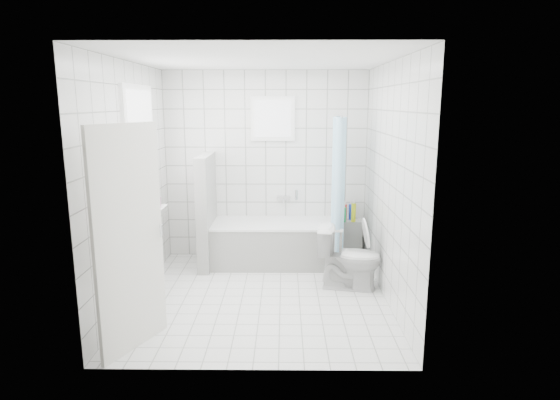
{
  "coord_description": "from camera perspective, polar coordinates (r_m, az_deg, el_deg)",
  "views": [
    {
      "loc": [
        0.26,
        -4.99,
        2.16
      ],
      "look_at": [
        0.21,
        0.35,
        1.05
      ],
      "focal_mm": 30.0,
      "sensor_mm": 36.0,
      "label": 1
    }
  ],
  "objects": [
    {
      "name": "bathtub",
      "position": [
        6.4,
        -0.47,
        -5.25
      ],
      "size": [
        1.72,
        0.77,
        0.58
      ],
      "color": "white",
      "rests_on": "ground"
    },
    {
      "name": "window_back",
      "position": [
        6.45,
        -0.89,
        9.88
      ],
      "size": [
        0.5,
        0.01,
        0.5
      ],
      "primitive_type": "cube",
      "color": "white",
      "rests_on": "wall_back"
    },
    {
      "name": "wall_front",
      "position": [
        3.6,
        -3.63,
        -2.09
      ],
      "size": [
        2.8,
        0.02,
        2.6
      ],
      "primitive_type": "cube",
      "color": "white",
      "rests_on": "ground"
    },
    {
      "name": "wall_back",
      "position": [
        6.55,
        -1.74,
        4.2
      ],
      "size": [
        2.8,
        0.02,
        2.6
      ],
      "primitive_type": "cube",
      "color": "white",
      "rests_on": "ground"
    },
    {
      "name": "tub_faucet",
      "position": [
        6.58,
        0.44,
        0.26
      ],
      "size": [
        0.18,
        0.06,
        0.06
      ],
      "primitive_type": "cube",
      "color": "silver",
      "rests_on": "wall_back"
    },
    {
      "name": "ground",
      "position": [
        5.44,
        -2.29,
        -11.64
      ],
      "size": [
        3.0,
        3.0,
        0.0
      ],
      "primitive_type": "plane",
      "color": "white",
      "rests_on": "ground"
    },
    {
      "name": "sill_bottles",
      "position": [
        5.52,
        -15.89,
        -0.68
      ],
      "size": [
        0.18,
        0.77,
        0.29
      ],
      "color": "#C864AE",
      "rests_on": "window_sill"
    },
    {
      "name": "ledge_bottles",
      "position": [
        6.57,
        8.35,
        -1.55
      ],
      "size": [
        0.2,
        0.19,
        0.26
      ],
      "color": "#1BA657",
      "rests_on": "tiled_ledge"
    },
    {
      "name": "door",
      "position": [
        4.26,
        -17.87,
        -4.65
      ],
      "size": [
        0.38,
        0.74,
        2.0
      ],
      "primitive_type": "cube",
      "rotation": [
        0.0,
        0.0,
        -0.44
      ],
      "color": "silver",
      "rests_on": "ground"
    },
    {
      "name": "toilet",
      "position": [
        5.61,
        8.47,
        -6.97
      ],
      "size": [
        0.8,
        0.55,
        0.75
      ],
      "primitive_type": "imported",
      "rotation": [
        0.0,
        0.0,
        1.38
      ],
      "color": "silver",
      "rests_on": "ground"
    },
    {
      "name": "wall_left",
      "position": [
        5.33,
        -17.62,
        1.9
      ],
      "size": [
        0.02,
        3.0,
        2.6
      ],
      "primitive_type": "cube",
      "color": "white",
      "rests_on": "ground"
    },
    {
      "name": "window_left",
      "position": [
        5.56,
        -16.42,
        5.48
      ],
      "size": [
        0.01,
        0.9,
        1.4
      ],
      "primitive_type": "cube",
      "color": "white",
      "rests_on": "wall_left"
    },
    {
      "name": "window_sill",
      "position": [
        5.67,
        -15.56,
        -1.95
      ],
      "size": [
        0.18,
        1.02,
        0.08
      ],
      "primitive_type": "cube",
      "color": "white",
      "rests_on": "wall_left"
    },
    {
      "name": "ceiling",
      "position": [
        5.02,
        -2.54,
        16.76
      ],
      "size": [
        3.0,
        3.0,
        0.0
      ],
      "primitive_type": "plane",
      "rotation": [
        3.14,
        0.0,
        0.0
      ],
      "color": "white",
      "rests_on": "ground"
    },
    {
      "name": "shower_curtain",
      "position": [
        6.09,
        7.04,
        1.63
      ],
      "size": [
        0.14,
        0.48,
        1.78
      ],
      "primitive_type": null,
      "color": "#4EB2E6",
      "rests_on": "curtain_rod"
    },
    {
      "name": "partition_wall",
      "position": [
        6.31,
        -8.92,
        -1.31
      ],
      "size": [
        0.15,
        0.85,
        1.5
      ],
      "primitive_type": "cube",
      "color": "white",
      "rests_on": "ground"
    },
    {
      "name": "tiled_ledge",
      "position": [
        6.7,
        8.12,
        -4.71
      ],
      "size": [
        0.4,
        0.24,
        0.55
      ],
      "primitive_type": "cube",
      "color": "white",
      "rests_on": "ground"
    },
    {
      "name": "curtain_rod",
      "position": [
        6.13,
        7.12,
        10.16
      ],
      "size": [
        0.02,
        0.8,
        0.02
      ],
      "primitive_type": "cylinder",
      "rotation": [
        1.57,
        0.0,
        0.0
      ],
      "color": "silver",
      "rests_on": "wall_back"
    },
    {
      "name": "wall_right",
      "position": [
        5.19,
        13.23,
        1.89
      ],
      "size": [
        0.02,
        3.0,
        2.6
      ],
      "primitive_type": "cube",
      "color": "white",
      "rests_on": "ground"
    }
  ]
}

